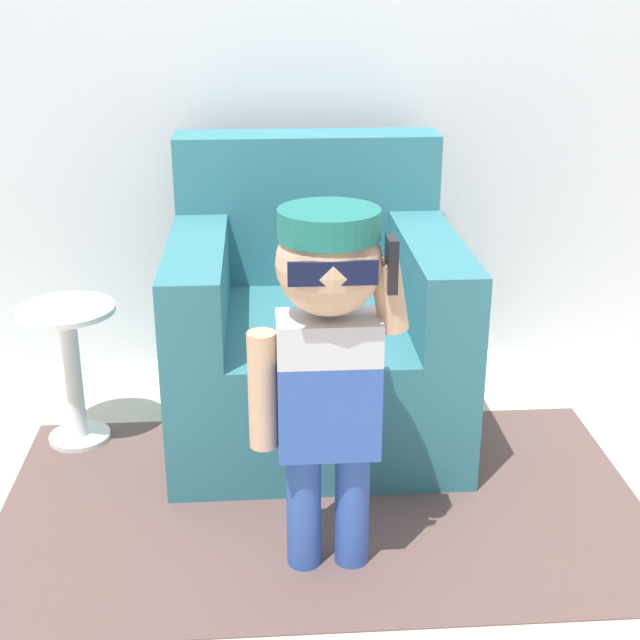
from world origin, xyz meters
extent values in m
plane|color=beige|center=(0.00, 0.00, 0.00)|extent=(10.00, 10.00, 0.00)
cube|color=silver|center=(0.00, 0.68, 1.30)|extent=(10.00, 0.05, 2.60)
cube|color=teal|center=(-0.13, 0.06, 0.21)|extent=(0.93, 0.97, 0.42)
cube|color=teal|center=(-0.13, 0.44, 0.68)|extent=(0.93, 0.21, 0.53)
cube|color=teal|center=(-0.51, -0.04, 0.55)|extent=(0.18, 0.76, 0.27)
cube|color=teal|center=(0.24, -0.04, 0.55)|extent=(0.18, 0.76, 0.27)
cylinder|color=#3356AD|center=(-0.21, -0.73, 0.17)|extent=(0.09, 0.09, 0.34)
cylinder|color=#3356AD|center=(-0.08, -0.73, 0.17)|extent=(0.09, 0.09, 0.34)
cube|color=#3356AD|center=(-0.15, -0.73, 0.47)|extent=(0.25, 0.14, 0.25)
cube|color=silver|center=(-0.15, -0.73, 0.65)|extent=(0.25, 0.14, 0.11)
sphere|color=tan|center=(-0.15, -0.73, 0.84)|extent=(0.25, 0.25, 0.25)
cylinder|color=#1E7066|center=(-0.15, -0.73, 0.94)|extent=(0.24, 0.24, 0.07)
cube|color=#1E7066|center=(-0.15, -0.61, 0.91)|extent=(0.14, 0.11, 0.01)
cube|color=#0F1433|center=(-0.15, -0.84, 0.85)|extent=(0.20, 0.01, 0.06)
cylinder|color=tan|center=(-0.31, -0.73, 0.52)|extent=(0.07, 0.07, 0.31)
cylinder|color=tan|center=(0.00, -0.73, 0.76)|extent=(0.10, 0.07, 0.18)
cube|color=black|center=(0.00, -0.75, 0.84)|extent=(0.02, 0.07, 0.13)
cylinder|color=white|center=(-0.93, 0.00, 0.01)|extent=(0.20, 0.20, 0.02)
cylinder|color=white|center=(-0.93, 0.00, 0.23)|extent=(0.06, 0.06, 0.46)
cylinder|color=white|center=(-0.93, 0.00, 0.47)|extent=(0.31, 0.31, 0.02)
cube|color=brown|center=(-0.14, -0.45, 0.00)|extent=(1.89, 1.11, 0.01)
camera|label=1|loc=(-0.30, -2.71, 1.48)|focal=50.00mm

